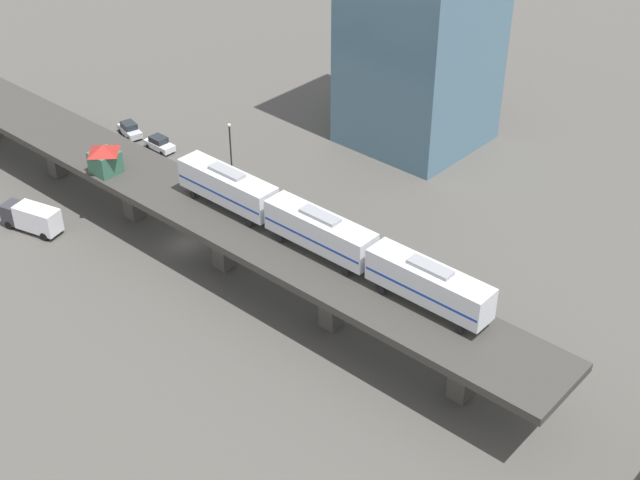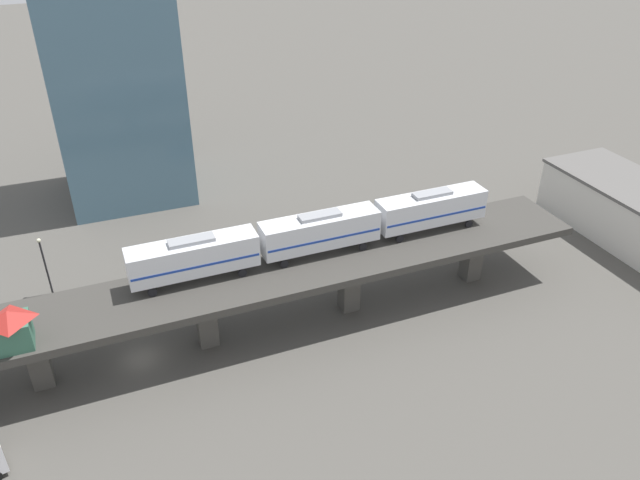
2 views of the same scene
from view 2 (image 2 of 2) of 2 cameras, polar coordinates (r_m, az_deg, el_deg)
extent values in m
plane|color=#4C4944|center=(62.31, -16.01, -10.42)|extent=(400.00, 400.00, 0.00)
cube|color=#393733|center=(58.52, -16.88, -5.81)|extent=(9.51, 92.09, 0.80)
cube|color=#47443F|center=(60.91, -24.39, -9.84)|extent=(1.82, 1.82, 5.83)
cube|color=#47443F|center=(60.96, -10.36, -7.08)|extent=(1.82, 1.82, 5.83)
cube|color=#47443F|center=(64.60, 2.68, -4.11)|extent=(1.82, 1.82, 5.83)
cube|color=#47443F|center=(71.27, 13.73, -1.39)|extent=(1.82, 1.82, 5.83)
cube|color=silver|center=(58.53, -11.51, -1.51)|extent=(2.94, 12.03, 3.10)
cube|color=navy|center=(58.69, -11.48, -1.75)|extent=(2.98, 11.79, 0.24)
cube|color=gray|center=(57.64, -11.68, -0.05)|extent=(1.45, 4.22, 0.36)
cylinder|color=black|center=(60.28, -15.43, -3.43)|extent=(0.23, 0.84, 0.84)
cylinder|color=black|center=(58.31, -15.08, -4.66)|extent=(0.23, 0.84, 0.84)
cylinder|color=black|center=(61.31, -7.72, -1.85)|extent=(0.23, 0.84, 0.84)
cylinder|color=black|center=(59.37, -7.11, -3.01)|extent=(0.23, 0.84, 0.84)
cube|color=silver|center=(61.42, 0.00, 0.83)|extent=(2.94, 12.03, 3.10)
cube|color=navy|center=(61.57, 0.00, 0.59)|extent=(2.98, 11.79, 0.24)
cube|color=gray|center=(60.57, 0.00, 2.25)|extent=(1.45, 4.22, 0.36)
cylinder|color=black|center=(62.25, -4.00, -1.08)|extent=(0.23, 0.84, 0.84)
cylinder|color=black|center=(60.33, -3.27, -2.19)|extent=(0.23, 0.84, 0.84)
cylinder|color=black|center=(64.89, 3.04, 0.39)|extent=(0.23, 0.84, 0.84)
cylinder|color=black|center=(63.06, 3.95, -0.62)|extent=(0.23, 0.84, 0.84)
cube|color=silver|center=(66.60, 10.11, 2.86)|extent=(2.94, 12.03, 3.10)
cube|color=navy|center=(66.74, 10.08, 2.63)|extent=(2.98, 11.79, 0.24)
cube|color=gray|center=(65.82, 10.24, 4.19)|extent=(1.45, 4.22, 0.36)
cylinder|color=black|center=(66.58, 6.32, 1.08)|extent=(0.23, 0.84, 0.84)
cylinder|color=black|center=(64.79, 7.30, 0.11)|extent=(0.23, 0.84, 0.84)
cylinder|color=black|center=(70.57, 12.38, 2.34)|extent=(0.23, 0.84, 0.84)
cylinder|color=black|center=(68.89, 13.44, 1.45)|extent=(0.23, 0.84, 0.84)
cube|color=#33604C|center=(56.18, -26.26, -7.62)|extent=(2.83, 2.83, 2.50)
pyramid|color=maroon|center=(55.23, -26.66, -6.22)|extent=(3.26, 3.26, 0.90)
cube|color=#233D93|center=(72.42, -7.26, -2.17)|extent=(1.87, 4.43, 0.80)
cube|color=#1E2328|center=(71.97, -7.42, -1.67)|extent=(1.67, 2.23, 0.76)
cylinder|color=black|center=(73.11, -8.49, -2.30)|extent=(0.25, 0.66, 0.66)
cylinder|color=black|center=(71.70, -8.18, -3.00)|extent=(0.25, 0.66, 0.66)
cylinder|color=black|center=(73.60, -6.33, -1.88)|extent=(0.25, 0.66, 0.66)
cylinder|color=black|center=(72.20, -5.98, -2.57)|extent=(0.25, 0.66, 0.66)
cylinder|color=black|center=(72.58, -23.75, -2.39)|extent=(0.20, 0.20, 6.50)
sphere|color=beige|center=(70.90, -24.33, -0.04)|extent=(0.44, 0.44, 0.44)
cube|color=slate|center=(88.04, -18.53, 14.92)|extent=(16.00, 16.00, 36.00)
camera|label=1|loc=(68.35, 80.33, 20.97)|focal=50.00mm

